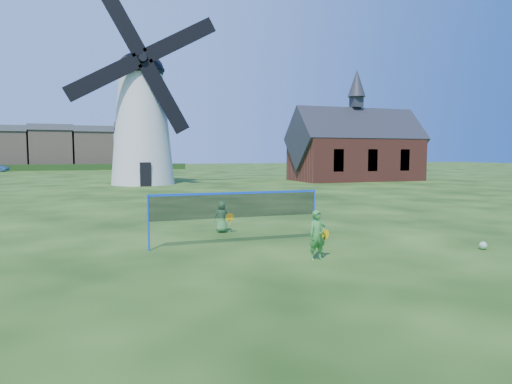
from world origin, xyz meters
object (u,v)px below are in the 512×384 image
object	(u,v)px
windmill	(142,119)
player_girl	(317,235)
play_ball	(483,246)
chapel	(355,150)
player_boy	(222,217)
badminton_net	(236,206)

from	to	relation	value
windmill	player_girl	bearing A→B (deg)	-86.22
player_girl	play_ball	xyz separation A→B (m)	(4.93, -0.37, -0.51)
chapel	windmill	bearing A→B (deg)	178.22
chapel	player_boy	size ratio (longest dim) A/B	12.35
badminton_net	player_boy	size ratio (longest dim) A/B	4.77
windmill	player_girl	xyz separation A→B (m)	(1.97, -29.86, -5.06)
chapel	player_girl	bearing A→B (deg)	-122.86
chapel	play_ball	size ratio (longest dim) A/B	59.37
windmill	chapel	size ratio (longest dim) A/B	1.27
windmill	player_boy	bearing A→B (deg)	-88.46
player_boy	chapel	bearing A→B (deg)	-127.47
chapel	play_ball	distance (m)	32.84
play_ball	chapel	bearing A→B (deg)	64.77
windmill	badminton_net	distance (m)	27.81
windmill	player_boy	world-z (taller)	windmill
windmill	play_ball	xyz separation A→B (m)	(6.90, -30.23, -5.58)
player_girl	player_boy	size ratio (longest dim) A/B	1.18
play_ball	windmill	bearing A→B (deg)	102.86
chapel	badminton_net	world-z (taller)	chapel
player_girl	play_ball	world-z (taller)	player_girl
player_boy	player_girl	bearing A→B (deg)	107.57
windmill	player_girl	distance (m)	30.35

